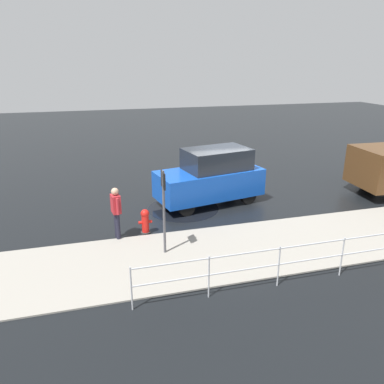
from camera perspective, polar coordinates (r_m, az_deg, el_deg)
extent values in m
plane|color=black|center=(14.86, 5.59, -0.78)|extent=(60.00, 60.00, 0.00)
cube|color=gray|center=(11.36, 13.19, -7.69)|extent=(24.00, 3.20, 0.04)
cube|color=blue|center=(13.94, 2.61, 1.39)|extent=(4.15, 2.42, 0.99)
cube|color=#1E232B|center=(13.85, 3.80, 5.04)|extent=(2.58, 1.92, 0.77)
cylinder|color=black|center=(12.95, -0.87, -2.34)|extent=(0.63, 0.33, 0.60)
cylinder|color=black|center=(14.17, -3.38, -0.43)|extent=(0.63, 0.33, 0.60)
cylinder|color=black|center=(14.18, 8.54, -0.60)|extent=(0.63, 0.33, 0.60)
cylinder|color=black|center=(15.30, 5.50, 1.02)|extent=(0.63, 0.33, 0.60)
cube|color=#513319|center=(16.52, 27.14, 3.39)|extent=(2.12, 2.20, 1.50)
cylinder|color=black|center=(17.43, 25.28, 1.85)|extent=(0.81, 0.32, 0.80)
cylinder|color=red|center=(11.70, -7.12, -4.90)|extent=(0.22, 0.22, 0.62)
sphere|color=red|center=(11.56, -7.19, -3.26)|extent=(0.26, 0.26, 0.26)
cylinder|color=red|center=(11.69, -6.36, -4.49)|extent=(0.10, 0.09, 0.09)
cylinder|color=red|center=(11.65, -7.92, -4.64)|extent=(0.10, 0.09, 0.09)
cylinder|color=#2D2D2D|center=(11.82, -7.07, -6.14)|extent=(0.31, 0.31, 0.06)
cube|color=#B2262D|center=(11.19, -11.54, -1.79)|extent=(0.29, 0.39, 0.55)
sphere|color=tan|center=(11.06, -11.68, 0.08)|extent=(0.22, 0.22, 0.22)
cylinder|color=#1E1E2D|center=(11.54, -11.42, -4.88)|extent=(0.13, 0.13, 0.85)
cylinder|color=#1E1E2D|center=(11.38, -11.20, -5.23)|extent=(0.13, 0.13, 0.85)
cylinder|color=#B2262D|center=(11.41, -11.82, -1.39)|extent=(0.09, 0.09, 0.50)
cylinder|color=#B2262D|center=(10.97, -11.25, -2.20)|extent=(0.09, 0.09, 0.50)
cylinder|color=#B7BABF|center=(10.06, 21.87, -9.13)|extent=(0.04, 0.04, 1.05)
cylinder|color=#B7BABF|center=(9.18, 13.07, -10.97)|extent=(0.04, 0.04, 1.05)
cylinder|color=#B7BABF|center=(8.57, 2.58, -12.81)|extent=(0.04, 0.04, 1.05)
cylinder|color=#B7BABF|center=(8.27, -9.23, -14.36)|extent=(0.04, 0.04, 1.05)
cylinder|color=#B7BABF|center=(9.37, 17.97, -7.51)|extent=(8.62, 0.04, 0.04)
cylinder|color=#B7BABF|center=(9.56, 17.71, -9.76)|extent=(8.62, 0.04, 0.04)
cylinder|color=#4C4C51|center=(10.10, -4.28, -3.31)|extent=(0.07, 0.07, 2.40)
cube|color=black|center=(9.78, -4.42, 1.83)|extent=(0.04, 0.44, 0.44)
cylinder|color=black|center=(13.67, -1.35, -2.49)|extent=(2.59, 2.59, 0.01)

